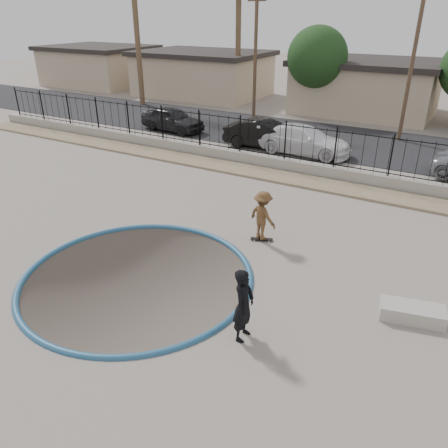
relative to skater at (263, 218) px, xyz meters
name	(u,v)px	position (x,y,z in m)	size (l,w,h in m)	color
ground	(294,180)	(-2.25, 9.00, -1.97)	(120.00, 120.00, 2.20)	slate
bowl_pit	(138,277)	(-2.25, -4.00, -0.87)	(6.84, 6.84, 1.80)	#483D37
coping_ring	(138,277)	(-2.25, -4.00, -0.87)	(7.04, 7.04, 0.20)	#245477
rock_strip	(275,176)	(-2.25, 6.20, -0.82)	(42.00, 1.60, 0.11)	#9F8768
retaining_wall	(284,165)	(-2.25, 7.30, -0.57)	(42.00, 0.45, 0.60)	gray
fence	(285,141)	(-2.25, 7.30, 0.63)	(40.00, 0.04, 1.80)	black
street	(325,139)	(-2.25, 14.00, -0.85)	(90.00, 8.00, 0.04)	black
house_west_far	(99,65)	(-30.25, 23.50, 1.10)	(10.60, 8.60, 3.90)	tan
house_west	(203,73)	(-17.25, 23.50, 1.10)	(11.60, 8.60, 3.90)	tan
house_center	(367,86)	(-2.25, 23.50, 1.10)	(10.60, 8.60, 3.90)	tan
palm_left	(134,0)	(-19.25, 17.00, 7.08)	(2.30, 2.30, 11.30)	brown
palm_mid	(238,18)	(-12.25, 21.00, 5.82)	(2.30, 2.30, 9.30)	brown
utility_pole_left	(255,52)	(-8.25, 16.00, 3.83)	(1.70, 0.24, 9.00)	#473323
utility_pole_mid	(414,55)	(1.75, 16.00, 4.08)	(1.70, 0.24, 9.50)	#473323
street_tree_left	(317,57)	(-5.25, 20.00, 3.32)	(4.32, 4.32, 6.36)	#473323
skater	(263,218)	(0.00, 0.00, 0.00)	(1.12, 0.65, 1.74)	brown
skateboard	(262,239)	(0.00, 0.00, -0.82)	(0.79, 0.47, 0.07)	black
videographer	(244,305)	(1.75, -4.78, 0.09)	(0.70, 0.46, 1.92)	black
concrete_ledge	(412,313)	(5.25, -1.97, -0.67)	(1.60, 0.70, 0.40)	#A9A396
car_a	(173,119)	(-11.71, 10.96, -0.07)	(1.80, 4.46, 1.52)	black
car_b	(266,134)	(-4.70, 10.40, -0.04)	(1.67, 4.80, 1.58)	black
car_c	(304,140)	(-2.39, 10.40, -0.07)	(2.14, 5.26, 1.53)	white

